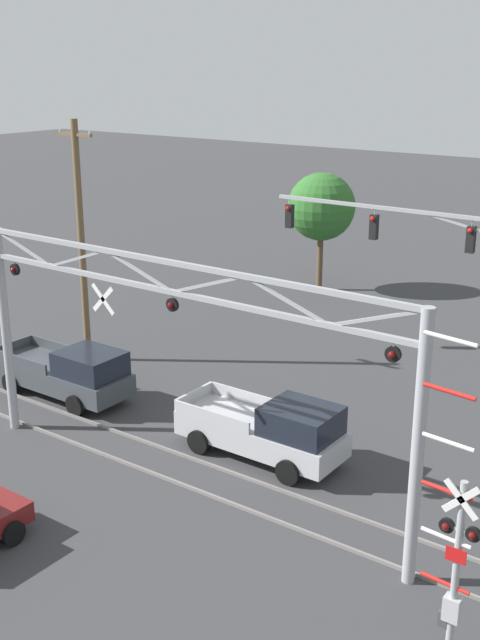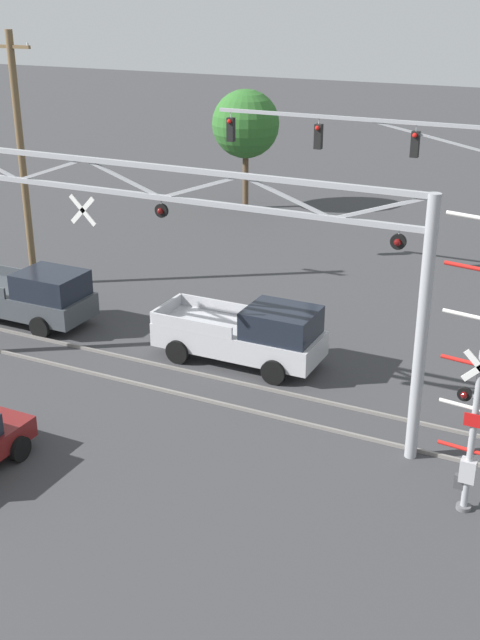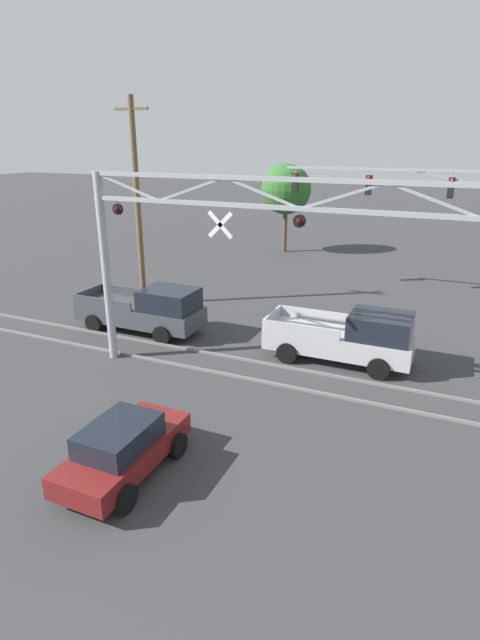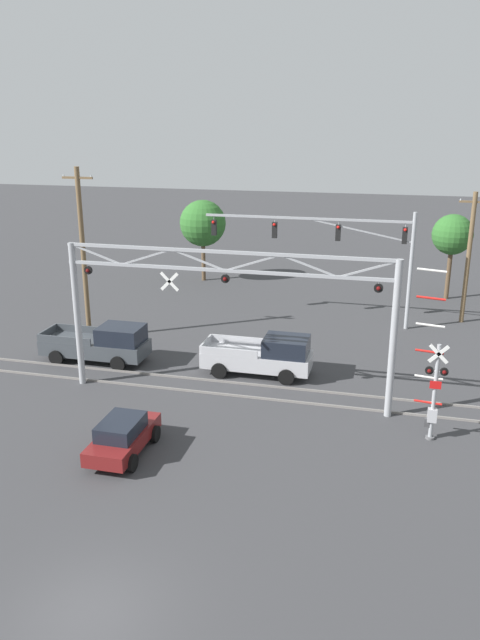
# 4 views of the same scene
# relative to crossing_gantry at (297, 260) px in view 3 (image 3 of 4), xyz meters

# --- Properties ---
(rail_track_near) EXTENTS (80.00, 0.08, 0.10)m
(rail_track_near) POSITION_rel_crossing_gantry_xyz_m (0.01, 0.28, -4.47)
(rail_track_near) COLOR gray
(rail_track_near) RESTS_ON ground_plane
(rail_track_far) EXTENTS (80.00, 0.08, 0.10)m
(rail_track_far) POSITION_rel_crossing_gantry_xyz_m (0.01, 1.72, -4.47)
(rail_track_far) COLOR gray
(rail_track_far) RESTS_ON ground_plane
(crossing_gantry) EXTENTS (14.87, 0.31, 6.94)m
(crossing_gantry) POSITION_rel_crossing_gantry_xyz_m (0.00, 0.00, 0.00)
(crossing_gantry) COLOR #9EA0A5
(crossing_gantry) RESTS_ON ground_plane
(traffic_signal_span) EXTENTS (12.87, 0.39, 7.15)m
(traffic_signal_span) POSITION_rel_crossing_gantry_xyz_m (4.39, 12.45, 0.58)
(traffic_signal_span) COLOR #9EA0A5
(traffic_signal_span) RESTS_ON ground_plane
(pickup_truck_lead) EXTENTS (5.46, 2.25, 2.06)m
(pickup_truck_lead) POSITION_rel_crossing_gantry_xyz_m (1.11, 3.23, -3.51)
(pickup_truck_lead) COLOR #B7B7BC
(pickup_truck_lead) RESTS_ON ground_plane
(pickup_truck_following) EXTENTS (5.64, 2.25, 2.06)m
(pickup_truck_following) POSITION_rel_crossing_gantry_xyz_m (-7.60, 2.87, -3.51)
(pickup_truck_following) COLOR #3D4247
(pickup_truck_following) RESTS_ON ground_plane
(sedan_waiting) EXTENTS (1.89, 3.81, 1.48)m
(sedan_waiting) POSITION_rel_crossing_gantry_xyz_m (-2.51, -5.78, -3.76)
(sedan_waiting) COLOR maroon
(sedan_waiting) RESTS_ON ground_plane
(utility_pole_left) EXTENTS (1.80, 0.28, 9.86)m
(utility_pole_left) POSITION_rel_crossing_gantry_xyz_m (-10.01, 6.10, 0.56)
(utility_pole_left) COLOR brown
(utility_pole_left) RESTS_ON ground_plane
(background_tree_beyond_span) EXTENTS (3.61, 3.61, 6.38)m
(background_tree_beyond_span) POSITION_rel_crossing_gantry_xyz_m (-7.61, 21.07, 0.04)
(background_tree_beyond_span) COLOR brown
(background_tree_beyond_span) RESTS_ON ground_plane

